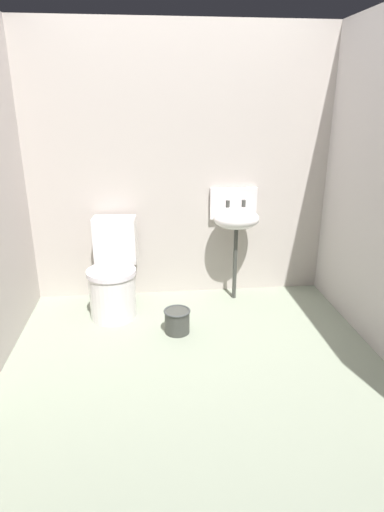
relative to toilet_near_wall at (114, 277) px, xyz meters
name	(u,v)px	position (x,y,z in m)	size (l,w,h in m)	color
ground_plane	(197,374)	(0.60, -0.91, -0.36)	(3.02, 2.93, 0.08)	gray
wall_back	(180,168)	(0.60, 0.40, 0.84)	(3.02, 0.10, 2.32)	#BFB4AB
toilet_near_wall	(114,277)	(0.00, 0.00, 0.00)	(0.43, 0.62, 0.78)	white
sink	(236,218)	(1.07, 0.19, 0.43)	(0.42, 0.35, 0.99)	#3D3E39
bucket	(177,321)	(0.50, -0.41, -0.22)	(0.21, 0.21, 0.19)	#3D3E39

